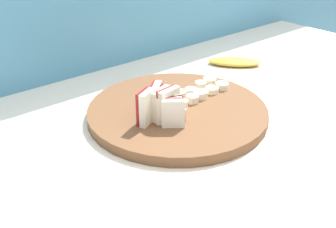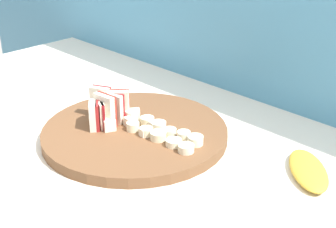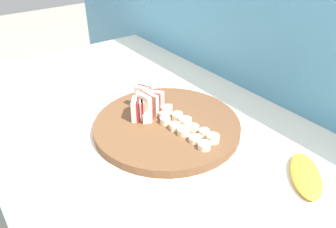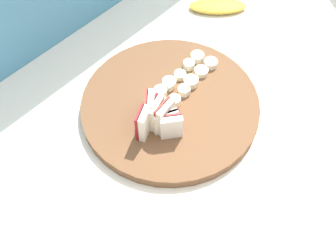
{
  "view_description": "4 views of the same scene",
  "coord_description": "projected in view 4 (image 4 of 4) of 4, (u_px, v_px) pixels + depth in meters",
  "views": [
    {
      "loc": [
        -0.5,
        -0.46,
        1.25
      ],
      "look_at": [
        -0.1,
        0.02,
        0.91
      ],
      "focal_mm": 41.36,
      "sensor_mm": 36.0,
      "label": 1
    },
    {
      "loc": [
        0.55,
        -0.49,
        1.32
      ],
      "look_at": [
        -0.01,
        0.08,
        0.94
      ],
      "focal_mm": 51.88,
      "sensor_mm": 36.0,
      "label": 2
    },
    {
      "loc": [
        0.45,
        -0.34,
        1.33
      ],
      "look_at": [
        -0.04,
        0.03,
        0.95
      ],
      "focal_mm": 34.71,
      "sensor_mm": 36.0,
      "label": 3
    },
    {
      "loc": [
        -0.45,
        -0.3,
        1.57
      ],
      "look_at": [
        -0.09,
        0.01,
        0.93
      ],
      "focal_mm": 46.37,
      "sensor_mm": 36.0,
      "label": 4
    }
  ],
  "objects": [
    {
      "name": "banana_peel",
      "position": [
        218.0,
        6.0,
        1.02
      ],
      "size": [
        0.13,
        0.14,
        0.02
      ],
      "primitive_type": "ellipsoid",
      "rotation": [
        0.0,
        0.0,
        5.46
      ],
      "color": "gold",
      "rests_on": "tiled_countertop"
    },
    {
      "name": "cutting_board",
      "position": [
        170.0,
        106.0,
        0.84
      ],
      "size": [
        0.34,
        0.34,
        0.02
      ],
      "primitive_type": "cylinder",
      "color": "brown",
      "rests_on": "tiled_countertop"
    },
    {
      "name": "apple_dice_pile",
      "position": [
        162.0,
        105.0,
        0.82
      ],
      "size": [
        0.09,
        0.09,
        0.02
      ],
      "color": "#EFE5CC",
      "rests_on": "cutting_board"
    },
    {
      "name": "banana_slice_rows",
      "position": [
        187.0,
        77.0,
        0.86
      ],
      "size": [
        0.15,
        0.07,
        0.02
      ],
      "color": "beige",
      "rests_on": "cutting_board"
    },
    {
      "name": "tiled_countertop",
      "position": [
        194.0,
        198.0,
        1.22
      ],
      "size": [
        1.41,
        0.68,
        0.9
      ],
      "color": "silver",
      "rests_on": "ground"
    },
    {
      "name": "tile_backsplash",
      "position": [
        93.0,
        63.0,
        1.13
      ],
      "size": [
        2.4,
        0.04,
        1.48
      ],
      "primitive_type": "cube",
      "color": "#4C8EB2",
      "rests_on": "ground"
    },
    {
      "name": "apple_wedge_fan",
      "position": [
        158.0,
        117.0,
        0.78
      ],
      "size": [
        0.08,
        0.09,
        0.06
      ],
      "color": "#A32323",
      "rests_on": "cutting_board"
    }
  ]
}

